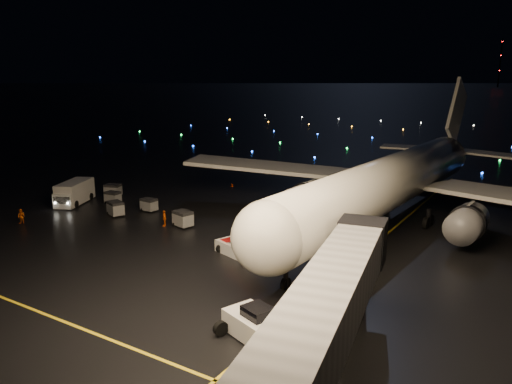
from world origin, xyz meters
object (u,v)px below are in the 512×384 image
(belt_loader, at_px, (239,237))
(service_truck, at_px, (75,192))
(airliner, at_px, (402,150))
(crew_c, at_px, (164,218))
(baggage_cart_3, at_px, (113,198))
(pushback_tug, at_px, (258,323))
(baggage_cart_1, at_px, (116,209))
(crew_b, at_px, (21,216))
(baggage_cart_0, at_px, (183,219))
(baggage_cart_2, at_px, (149,205))
(baggage_cart_4, at_px, (113,191))

(belt_loader, relative_size, service_truck, 0.92)
(belt_loader, bearing_deg, airliner, 83.89)
(crew_c, relative_size, baggage_cart_3, 0.96)
(pushback_tug, distance_m, service_truck, 42.21)
(baggage_cart_1, xyz_separation_m, baggage_cart_3, (-4.69, 3.87, -0.07))
(crew_b, bearing_deg, baggage_cart_1, 30.34)
(crew_b, relative_size, baggage_cart_3, 0.92)
(airliner, xyz_separation_m, belt_loader, (-8.98, -20.29, -6.30))
(service_truck, bearing_deg, crew_b, -99.42)
(airliner, bearing_deg, pushback_tug, -85.43)
(belt_loader, xyz_separation_m, service_truck, (-29.23, 4.89, -0.31))
(crew_c, bearing_deg, pushback_tug, 22.74)
(belt_loader, xyz_separation_m, baggage_cart_0, (-10.32, 4.20, -0.88))
(pushback_tug, xyz_separation_m, crew_c, (-21.74, 15.36, -0.20))
(baggage_cart_0, distance_m, baggage_cart_1, 9.84)
(baggage_cart_0, bearing_deg, crew_b, -136.71)
(crew_c, xyz_separation_m, baggage_cart_2, (-5.85, 3.69, -0.11))
(pushback_tug, relative_size, baggage_cart_1, 2.26)
(crew_b, bearing_deg, service_truck, 84.64)
(crew_b, bearing_deg, airliner, 14.35)
(service_truck, distance_m, baggage_cart_2, 11.32)
(baggage_cart_1, height_order, baggage_cart_4, baggage_cart_4)
(service_truck, relative_size, crew_b, 4.64)
(airliner, xyz_separation_m, baggage_cart_3, (-33.80, -12.99, -7.29))
(belt_loader, xyz_separation_m, baggage_cart_4, (-27.74, 10.01, -0.91))
(service_truck, xyz_separation_m, crew_c, (16.94, -1.54, -0.57))
(baggage_cart_0, bearing_deg, belt_loader, -7.14)
(baggage_cart_0, xyz_separation_m, baggage_cart_2, (-7.82, 2.84, -0.11))
(belt_loader, height_order, baggage_cart_1, belt_loader)
(baggage_cart_3, relative_size, baggage_cart_4, 0.91)
(baggage_cart_3, bearing_deg, baggage_cart_4, 131.82)
(baggage_cart_2, xyz_separation_m, baggage_cart_3, (-6.68, 0.26, 0.00))
(crew_b, bearing_deg, pushback_tug, -32.19)
(baggage_cart_2, bearing_deg, baggage_cart_0, -17.35)
(pushback_tug, height_order, crew_b, pushback_tug)
(airliner, xyz_separation_m, baggage_cart_2, (-27.11, -13.25, -7.29))
(baggage_cart_2, bearing_deg, service_truck, -166.39)
(airliner, bearing_deg, crew_b, -141.35)
(service_truck, bearing_deg, belt_loader, -34.14)
(pushback_tug, xyz_separation_m, belt_loader, (-9.46, 12.01, 0.68))
(baggage_cart_0, height_order, baggage_cart_1, baggage_cart_0)
(baggage_cart_1, relative_size, baggage_cart_4, 0.99)
(pushback_tug, bearing_deg, crew_c, 165.10)
(crew_c, height_order, baggage_cart_1, crew_c)
(baggage_cart_1, height_order, baggage_cart_2, baggage_cart_1)
(pushback_tug, bearing_deg, crew_b, -171.26)
(baggage_cart_2, relative_size, baggage_cart_3, 1.00)
(service_truck, distance_m, baggage_cart_3, 5.07)
(pushback_tug, bearing_deg, baggage_cart_3, 170.95)
(crew_c, distance_m, baggage_cart_2, 6.92)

